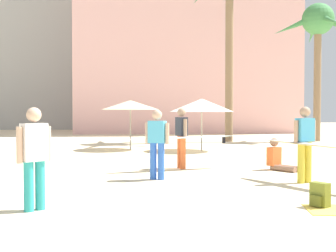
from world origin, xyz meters
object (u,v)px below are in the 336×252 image
object	(u,v)px
cafe_umbrella_1	(202,105)
person_near_right	(34,154)
person_far_right	(278,159)
person_far_left	(307,142)
palm_tree_far_left	(318,29)
cafe_umbrella_0	(130,105)
person_near_left	(182,136)
backpack	(320,196)
person_mid_center	(157,141)

from	to	relation	value
cafe_umbrella_1	person_near_right	size ratio (longest dim) A/B	1.59
person_far_right	person_far_left	bearing A→B (deg)	-38.25
person_far_left	palm_tree_far_left	bearing A→B (deg)	-43.75
cafe_umbrella_0	person_near_left	world-z (taller)	cafe_umbrella_0
person_far_right	person_far_left	world-z (taller)	person_far_left
backpack	cafe_umbrella_1	bearing A→B (deg)	-121.69
backpack	person_near_left	distance (m)	5.47
cafe_umbrella_1	person_far_left	size ratio (longest dim) A/B	0.96
person_near_left	backpack	bearing A→B (deg)	90.72
cafe_umbrella_1	person_near_right	distance (m)	11.71
person_near_left	person_mid_center	size ratio (longest dim) A/B	1.91
person_far_right	cafe_umbrella_1	bearing A→B (deg)	155.35
cafe_umbrella_0	person_near_right	xyz separation A→B (m)	(-1.43, -11.67, -1.00)
person_far_left	backpack	bearing A→B (deg)	143.09
palm_tree_far_left	backpack	world-z (taller)	palm_tree_far_left
person_near_right	cafe_umbrella_1	bearing A→B (deg)	117.61
person_far_right	person_far_left	distance (m)	2.36
cafe_umbrella_1	person_near_right	xyz separation A→B (m)	(-4.40, -10.81, -0.98)
backpack	person_far_left	xyz separation A→B (m)	(0.74, 2.40, 0.73)
cafe_umbrella_1	person_far_left	world-z (taller)	cafe_umbrella_1
person_near_left	person_near_right	size ratio (longest dim) A/B	1.88
cafe_umbrella_1	person_far_left	distance (m)	8.66
person_far_left	person_near_left	bearing A→B (deg)	23.13
cafe_umbrella_0	cafe_umbrella_1	distance (m)	3.09
backpack	person_far_right	distance (m)	4.75
palm_tree_far_left	person_near_left	bearing A→B (deg)	-127.79
cafe_umbrella_0	backpack	size ratio (longest dim) A/B	5.95
palm_tree_far_left	cafe_umbrella_0	size ratio (longest dim) A/B	3.04
cafe_umbrella_1	person_mid_center	distance (m)	8.04
person_far_right	person_near_right	size ratio (longest dim) A/B	0.55
backpack	person_far_right	bearing A→B (deg)	-133.80
cafe_umbrella_1	palm_tree_far_left	bearing A→B (deg)	36.81
person_far_left	cafe_umbrella_0	bearing A→B (deg)	3.52
person_near_left	person_mid_center	xyz separation A→B (m)	(-0.79, -1.84, -0.02)
person_near_left	palm_tree_far_left	bearing A→B (deg)	-146.32
person_far_right	person_mid_center	xyz separation A→B (m)	(-3.43, -1.40, 0.60)
backpack	person_mid_center	size ratio (longest dim) A/B	0.25
backpack	person_far_right	xyz separation A→B (m)	(0.85, 4.67, 0.11)
palm_tree_far_left	person_near_right	bearing A→B (deg)	-125.72
cafe_umbrella_0	person_far_left	distance (m)	10.28
palm_tree_far_left	backpack	size ratio (longest dim) A/B	18.10
person_near_right	person_far_right	bearing A→B (deg)	88.87
backpack	person_far_right	world-z (taller)	person_far_right
palm_tree_far_left	cafe_umbrella_1	xyz separation A→B (m)	(-7.30, -5.47, -4.30)
cafe_umbrella_0	person_near_right	size ratio (longest dim) A/B	1.48
person_far_left	person_near_right	xyz separation A→B (m)	(-5.48, -2.28, -0.01)
cafe_umbrella_1	cafe_umbrella_0	bearing A→B (deg)	163.81
backpack	person_far_left	world-z (taller)	person_far_left
person_far_right	person_near_left	size ratio (longest dim) A/B	0.29
person_mid_center	cafe_umbrella_1	bearing A→B (deg)	-173.26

